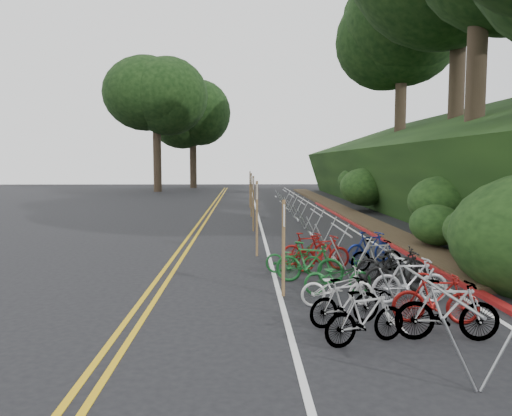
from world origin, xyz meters
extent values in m
plane|color=black|center=(0.00, 0.00, 0.00)|extent=(120.00, 120.00, 0.00)
cube|color=gold|center=(-2.15, 10.00, 0.00)|extent=(0.12, 80.00, 0.01)
cube|color=gold|center=(-1.85, 10.00, 0.00)|extent=(0.12, 80.00, 0.01)
cube|color=silver|center=(1.00, 10.00, 0.00)|extent=(0.12, 80.00, 0.01)
cube|color=silver|center=(5.20, 10.00, 0.00)|extent=(0.12, 80.00, 0.01)
cube|color=silver|center=(3.10, -2.00, 0.00)|extent=(0.10, 1.60, 0.01)
cube|color=silver|center=(3.10, 4.00, 0.00)|extent=(0.10, 1.60, 0.01)
cube|color=silver|center=(3.10, 10.00, 0.00)|extent=(0.10, 1.60, 0.01)
cube|color=silver|center=(3.10, 16.00, 0.00)|extent=(0.10, 1.60, 0.01)
cube|color=silver|center=(3.10, 22.00, 0.00)|extent=(0.10, 1.60, 0.01)
cube|color=silver|center=(3.10, 28.00, 0.00)|extent=(0.10, 1.60, 0.01)
cube|color=silver|center=(3.10, 34.00, 0.00)|extent=(0.10, 1.60, 0.01)
cube|color=maroon|center=(5.70, 12.00, 0.05)|extent=(0.25, 28.00, 0.10)
cube|color=black|center=(13.50, 22.00, 2.80)|extent=(12.32, 44.00, 9.11)
cube|color=#382819|center=(6.40, 22.00, 0.08)|extent=(1.40, 44.00, 0.16)
ellipsoid|color=#284C19|center=(7.20, 3.00, 1.04)|extent=(2.00, 2.80, 1.60)
ellipsoid|color=#284C19|center=(8.00, 8.00, 1.55)|extent=(2.60, 3.64, 2.08)
ellipsoid|color=#284C19|center=(9.20, 14.00, 1.99)|extent=(2.20, 3.08, 1.76)
ellipsoid|color=#284C19|center=(7.80, 20.00, 1.56)|extent=(3.00, 4.20, 2.40)
ellipsoid|color=#284C19|center=(8.50, 26.00, 1.73)|extent=(2.40, 3.36, 1.92)
ellipsoid|color=#284C19|center=(9.80, 30.00, 2.41)|extent=(2.80, 3.92, 2.24)
ellipsoid|color=#284C19|center=(7.00, 6.00, 0.90)|extent=(1.80, 2.52, 1.44)
ellipsoid|color=#284C19|center=(10.00, 18.00, 2.60)|extent=(3.20, 4.48, 2.56)
cylinder|color=#2D2319|center=(11.00, 12.00, 6.31)|extent=(0.91, 0.91, 7.61)
cylinder|color=#2D2319|center=(13.50, 20.00, 7.51)|extent=(0.96, 0.96, 8.63)
cylinder|color=#2D2319|center=(12.50, 28.00, 6.35)|extent=(0.88, 0.88, 7.10)
ellipsoid|color=black|center=(12.50, 28.00, 12.75)|extent=(9.47, 9.47, 9.00)
cylinder|color=#2D2319|center=(15.00, 36.00, 7.56)|extent=(0.93, 0.93, 8.12)
ellipsoid|color=black|center=(15.00, 36.00, 15.00)|extent=(11.28, 11.28, 10.71)
cylinder|color=#2D2319|center=(-9.00, 42.00, 3.30)|extent=(0.85, 0.85, 6.60)
ellipsoid|color=black|center=(-9.00, 42.00, 9.30)|extent=(9.02, 9.02, 8.57)
cylinder|color=#2D2319|center=(-6.00, 50.00, 3.04)|extent=(0.82, 0.82, 6.09)
ellipsoid|color=black|center=(-6.00, 50.00, 8.46)|extent=(7.89, 7.89, 7.50)
cylinder|color=gray|center=(3.34, -3.43, 1.06)|extent=(0.05, 3.27, 0.05)
cylinder|color=gray|center=(3.06, -4.97, 0.53)|extent=(0.54, 0.04, 1.05)
cylinder|color=gray|center=(3.62, -4.97, 0.53)|extent=(0.54, 0.04, 1.05)
cylinder|color=gray|center=(3.06, -1.90, 0.53)|extent=(0.54, 0.04, 1.05)
cylinder|color=gray|center=(3.62, -1.90, 0.53)|extent=(0.54, 0.04, 1.05)
cylinder|color=gray|center=(3.00, 3.00, 1.15)|extent=(0.05, 3.00, 0.05)
cylinder|color=gray|center=(2.72, 1.60, 0.57)|extent=(0.58, 0.04, 1.13)
cylinder|color=gray|center=(3.28, 1.60, 0.57)|extent=(0.58, 0.04, 1.13)
cylinder|color=gray|center=(2.72, 4.40, 0.57)|extent=(0.58, 0.04, 1.13)
cylinder|color=gray|center=(3.28, 4.40, 0.57)|extent=(0.58, 0.04, 1.13)
cylinder|color=gray|center=(3.00, 8.00, 1.15)|extent=(0.05, 3.00, 0.05)
cylinder|color=gray|center=(2.72, 6.60, 0.57)|extent=(0.58, 0.04, 1.13)
cylinder|color=gray|center=(3.28, 6.60, 0.57)|extent=(0.58, 0.04, 1.13)
cylinder|color=gray|center=(2.72, 9.40, 0.57)|extent=(0.58, 0.04, 1.13)
cylinder|color=gray|center=(3.28, 9.40, 0.57)|extent=(0.58, 0.04, 1.13)
cylinder|color=gray|center=(3.00, 13.00, 1.15)|extent=(0.05, 3.00, 0.05)
cylinder|color=gray|center=(2.72, 11.60, 0.57)|extent=(0.58, 0.04, 1.13)
cylinder|color=gray|center=(3.28, 11.60, 0.57)|extent=(0.58, 0.04, 1.13)
cylinder|color=gray|center=(2.72, 14.40, 0.57)|extent=(0.58, 0.04, 1.13)
cylinder|color=gray|center=(3.28, 14.40, 0.57)|extent=(0.58, 0.04, 1.13)
cylinder|color=gray|center=(3.00, 18.00, 1.15)|extent=(0.05, 3.00, 0.05)
cylinder|color=gray|center=(2.72, 16.60, 0.57)|extent=(0.58, 0.04, 1.13)
cylinder|color=gray|center=(3.28, 16.60, 0.57)|extent=(0.58, 0.04, 1.13)
cylinder|color=gray|center=(2.72, 19.40, 0.57)|extent=(0.58, 0.04, 1.13)
cylinder|color=gray|center=(3.28, 19.40, 0.57)|extent=(0.58, 0.04, 1.13)
cylinder|color=gray|center=(3.00, 23.00, 1.15)|extent=(0.05, 3.00, 0.05)
cylinder|color=gray|center=(2.72, 21.60, 0.57)|extent=(0.58, 0.04, 1.13)
cylinder|color=gray|center=(3.28, 21.60, 0.57)|extent=(0.58, 0.04, 1.13)
cylinder|color=gray|center=(2.72, 24.40, 0.57)|extent=(0.58, 0.04, 1.13)
cylinder|color=gray|center=(3.28, 24.40, 0.57)|extent=(0.58, 0.04, 1.13)
cylinder|color=brown|center=(1.08, -0.01, 1.13)|extent=(0.08, 0.08, 2.25)
cube|color=silver|center=(1.08, -0.01, 1.90)|extent=(0.02, 0.40, 0.50)
cylinder|color=brown|center=(0.60, 5.00, 1.25)|extent=(0.08, 0.08, 2.50)
cube|color=silver|center=(0.60, 5.00, 2.15)|extent=(0.02, 0.40, 0.50)
cylinder|color=brown|center=(0.60, 11.00, 1.25)|extent=(0.08, 0.08, 2.50)
cube|color=silver|center=(0.60, 11.00, 2.15)|extent=(0.02, 0.40, 0.50)
cylinder|color=brown|center=(0.60, 17.00, 1.25)|extent=(0.08, 0.08, 2.50)
cube|color=silver|center=(0.60, 17.00, 2.15)|extent=(0.02, 0.40, 0.50)
cylinder|color=brown|center=(0.60, 23.00, 1.25)|extent=(0.08, 0.08, 2.50)
cube|color=silver|center=(0.60, 23.00, 2.15)|extent=(0.02, 0.40, 0.50)
imported|color=#144C1E|center=(1.55, 2.25, 0.43)|extent=(1.08, 1.72, 0.85)
imported|color=slate|center=(2.24, -3.14, 0.48)|extent=(0.97, 1.65, 0.96)
imported|color=slate|center=(3.70, -3.00, 0.54)|extent=(0.65, 1.84, 1.09)
imported|color=slate|center=(2.10, -2.14, 0.46)|extent=(0.97, 1.60, 0.93)
imported|color=maroon|center=(3.86, -2.09, 0.50)|extent=(0.70, 1.71, 1.00)
imported|color=beige|center=(2.18, -0.85, 0.42)|extent=(0.66, 1.62, 0.84)
imported|color=#9E9EA3|center=(3.82, -0.71, 0.52)|extent=(0.58, 1.75, 1.04)
imported|color=#144C1E|center=(2.38, 0.10, 0.43)|extent=(0.72, 1.68, 0.85)
imported|color=black|center=(3.83, 0.12, 0.52)|extent=(0.71, 1.79, 1.05)
imported|color=#144C1E|center=(1.84, 1.18, 0.54)|extent=(1.12, 1.86, 1.08)
imported|color=black|center=(4.01, 1.31, 0.47)|extent=(0.89, 1.85, 0.93)
imported|color=maroon|center=(2.41, 2.63, 0.53)|extent=(1.00, 1.82, 1.05)
imported|color=slate|center=(3.95, 2.56, 0.46)|extent=(0.67, 1.59, 0.93)
imported|color=maroon|center=(2.09, 3.52, 0.50)|extent=(0.89, 1.73, 1.00)
imported|color=navy|center=(4.02, 3.63, 0.50)|extent=(1.06, 1.73, 1.00)
camera|label=1|loc=(0.16, -11.39, 3.11)|focal=35.00mm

